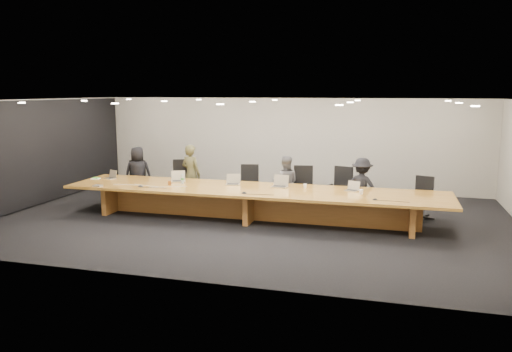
% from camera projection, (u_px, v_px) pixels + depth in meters
% --- Properties ---
extents(ground, '(12.00, 12.00, 0.00)m').
position_uv_depth(ground, '(253.00, 220.00, 11.83)').
color(ground, black).
rests_on(ground, ground).
extents(back_wall, '(12.00, 0.02, 2.80)m').
position_uv_depth(back_wall, '(288.00, 144.00, 15.39)').
color(back_wall, beige).
rests_on(back_wall, ground).
extents(left_wall_panel, '(0.08, 7.84, 2.74)m').
position_uv_depth(left_wall_panel, '(36.00, 154.00, 13.16)').
color(left_wall_panel, black).
rests_on(left_wall_panel, ground).
extents(conference_table, '(9.00, 1.80, 0.75)m').
position_uv_depth(conference_table, '(253.00, 198.00, 11.74)').
color(conference_table, '#8D5D1E').
rests_on(conference_table, ground).
extents(chair_far_left, '(0.64, 0.64, 1.10)m').
position_uv_depth(chair_far_left, '(135.00, 180.00, 13.99)').
color(chair_far_left, black).
rests_on(chair_far_left, ground).
extents(chair_left, '(0.78, 0.78, 1.20)m').
position_uv_depth(chair_left, '(182.00, 181.00, 13.46)').
color(chair_left, black).
rests_on(chair_left, ground).
extents(chair_mid_left, '(0.66, 0.66, 1.12)m').
position_uv_depth(chair_mid_left, '(249.00, 186.00, 13.07)').
color(chair_mid_left, black).
rests_on(chair_mid_left, ground).
extents(chair_mid_right, '(0.69, 0.69, 1.16)m').
position_uv_depth(chair_mid_right, '(303.00, 189.00, 12.58)').
color(chair_mid_right, black).
rests_on(chair_mid_right, ground).
extents(chair_right, '(0.73, 0.73, 1.16)m').
position_uv_depth(chair_right, '(340.00, 189.00, 12.48)').
color(chair_right, black).
rests_on(chair_right, ground).
extents(chair_far_right, '(0.66, 0.66, 1.03)m').
position_uv_depth(chair_far_right, '(422.00, 198.00, 11.83)').
color(chair_far_right, black).
rests_on(chair_far_right, ground).
extents(person_a, '(0.86, 0.70, 1.51)m').
position_uv_depth(person_a, '(138.00, 174.00, 13.75)').
color(person_a, black).
rests_on(person_a, ground).
extents(person_b, '(0.67, 0.54, 1.61)m').
position_uv_depth(person_b, '(191.00, 174.00, 13.35)').
color(person_b, '#3E3D22').
rests_on(person_b, ground).
extents(person_c, '(0.76, 0.64, 1.40)m').
position_uv_depth(person_c, '(285.00, 183.00, 12.67)').
color(person_c, '#575759').
rests_on(person_c, ground).
extents(person_d, '(1.01, 0.72, 1.42)m').
position_uv_depth(person_d, '(362.00, 187.00, 12.16)').
color(person_d, black).
rests_on(person_d, ground).
extents(laptop_a, '(0.35, 0.31, 0.23)m').
position_uv_depth(laptop_a, '(110.00, 174.00, 13.01)').
color(laptop_a, '#C2AF94').
rests_on(laptop_a, conference_table).
extents(laptop_b, '(0.42, 0.37, 0.27)m').
position_uv_depth(laptop_b, '(178.00, 176.00, 12.58)').
color(laptop_b, '#C2B794').
rests_on(laptop_b, conference_table).
extents(laptop_c, '(0.37, 0.30, 0.26)m').
position_uv_depth(laptop_c, '(233.00, 179.00, 12.17)').
color(laptop_c, '#BBAD8F').
rests_on(laptop_c, conference_table).
extents(laptop_d, '(0.39, 0.30, 0.29)m').
position_uv_depth(laptop_d, '(280.00, 181.00, 11.85)').
color(laptop_d, tan).
rests_on(laptop_d, conference_table).
extents(laptop_e, '(0.35, 0.30, 0.23)m').
position_uv_depth(laptop_e, '(352.00, 186.00, 11.41)').
color(laptop_e, tan).
rests_on(laptop_e, conference_table).
extents(water_bottle, '(0.08, 0.08, 0.23)m').
position_uv_depth(water_bottle, '(182.00, 179.00, 12.33)').
color(water_bottle, '#A9B8B3').
rests_on(water_bottle, conference_table).
extents(amber_mug, '(0.08, 0.08, 0.10)m').
position_uv_depth(amber_mug, '(170.00, 183.00, 12.14)').
color(amber_mug, brown).
rests_on(amber_mug, conference_table).
extents(paper_cup_near, '(0.11, 0.11, 0.10)m').
position_uv_depth(paper_cup_near, '(305.00, 186.00, 11.77)').
color(paper_cup_near, white).
rests_on(paper_cup_near, conference_table).
extents(paper_cup_far, '(0.11, 0.11, 0.10)m').
position_uv_depth(paper_cup_far, '(361.00, 192.00, 11.06)').
color(paper_cup_far, white).
rests_on(paper_cup_far, conference_table).
extents(notepad, '(0.25, 0.21, 0.01)m').
position_uv_depth(notepad, '(96.00, 179.00, 12.99)').
color(notepad, white).
rests_on(notepad, conference_table).
extents(lime_gadget, '(0.17, 0.11, 0.02)m').
position_uv_depth(lime_gadget, '(96.00, 178.00, 13.00)').
color(lime_gadget, green).
rests_on(lime_gadget, notepad).
extents(av_box, '(0.22, 0.17, 0.03)m').
position_uv_depth(av_box, '(98.00, 186.00, 11.98)').
color(av_box, '#ACACB1').
rests_on(av_box, conference_table).
extents(mic_left, '(0.14, 0.14, 0.03)m').
position_uv_depth(mic_left, '(141.00, 186.00, 11.93)').
color(mic_left, black).
rests_on(mic_left, conference_table).
extents(mic_center, '(0.13, 0.13, 0.03)m').
position_uv_depth(mic_center, '(244.00, 193.00, 11.16)').
color(mic_center, black).
rests_on(mic_center, conference_table).
extents(mic_right, '(0.13, 0.13, 0.03)m').
position_uv_depth(mic_right, '(375.00, 199.00, 10.49)').
color(mic_right, black).
rests_on(mic_right, conference_table).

